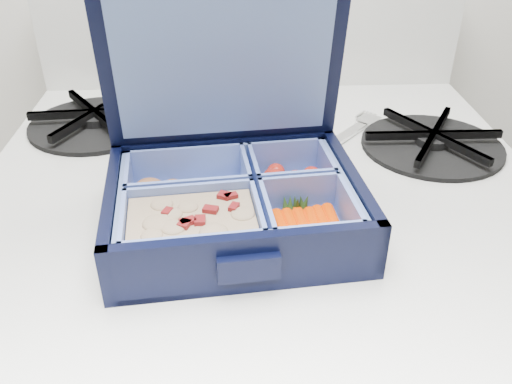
{
  "coord_description": "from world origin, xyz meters",
  "views": [
    {
      "loc": [
        -0.53,
        1.19,
        1.15
      ],
      "look_at": [
        -0.51,
        1.59,
        0.9
      ],
      "focal_mm": 38.0,
      "sensor_mm": 36.0,
      "label": 1
    }
  ],
  "objects": [
    {
      "name": "bento_box",
      "position": [
        -0.53,
        1.58,
        0.89
      ],
      "size": [
        0.23,
        0.19,
        0.05
      ],
      "primitive_type": null,
      "rotation": [
        0.0,
        0.0,
        0.1
      ],
      "color": "black",
      "rests_on": "stove"
    },
    {
      "name": "burner_grate",
      "position": [
        -0.31,
        1.73,
        0.88
      ],
      "size": [
        0.16,
        0.16,
        0.02
      ],
      "primitive_type": "cylinder",
      "rotation": [
        0.0,
        0.0,
        -0.01
      ],
      "color": "black",
      "rests_on": "stove"
    },
    {
      "name": "burner_grate_rear",
      "position": [
        -0.7,
        1.8,
        0.87
      ],
      "size": [
        0.17,
        0.17,
        0.02
      ],
      "primitive_type": "cylinder",
      "rotation": [
        0.0,
        0.0,
        0.07
      ],
      "color": "black",
      "rests_on": "stove"
    },
    {
      "name": "fork",
      "position": [
        -0.42,
        1.73,
        0.87
      ],
      "size": [
        0.14,
        0.15,
        0.01
      ],
      "primitive_type": null,
      "rotation": [
        0.0,
        0.0,
        -0.73
      ],
      "color": "silver",
      "rests_on": "stove"
    }
  ]
}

